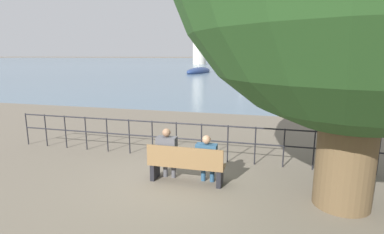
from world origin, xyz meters
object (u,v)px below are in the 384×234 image
(park_bench, at_px, (186,165))
(seated_person_left, at_px, (167,152))
(sailboat_0, at_px, (241,74))
(seated_person_right, at_px, (207,157))
(sailboat_2, at_px, (199,71))
(harbor_lighthouse, at_px, (199,34))

(park_bench, bearing_deg, seated_person_left, 171.08)
(park_bench, bearing_deg, sailboat_0, 93.58)
(seated_person_right, bearing_deg, sailboat_0, 94.34)
(sailboat_2, bearing_deg, harbor_lighthouse, 111.93)
(sailboat_0, distance_m, sailboat_2, 10.19)
(harbor_lighthouse, bearing_deg, sailboat_2, -76.73)
(seated_person_left, height_order, seated_person_right, seated_person_left)
(seated_person_left, xyz_separation_m, sailboat_2, (-9.43, 42.61, -0.37))
(sailboat_0, xyz_separation_m, sailboat_2, (-7.65, 6.73, 0.02))
(seated_person_left, height_order, sailboat_2, sailboat_2)
(park_bench, relative_size, sailboat_0, 0.16)
(seated_person_left, bearing_deg, seated_person_right, 0.22)
(harbor_lighthouse, bearing_deg, sailboat_0, -70.71)
(seated_person_right, distance_m, sailboat_0, 35.98)
(park_bench, relative_size, seated_person_left, 1.41)
(park_bench, distance_m, sailboat_0, 36.02)
(sailboat_2, bearing_deg, seated_person_left, -68.87)
(park_bench, height_order, sailboat_2, sailboat_2)
(seated_person_left, bearing_deg, sailboat_0, 92.83)
(sailboat_2, height_order, harbor_lighthouse, harbor_lighthouse)
(seated_person_right, height_order, sailboat_0, sailboat_0)
(harbor_lighthouse, bearing_deg, seated_person_right, -76.53)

